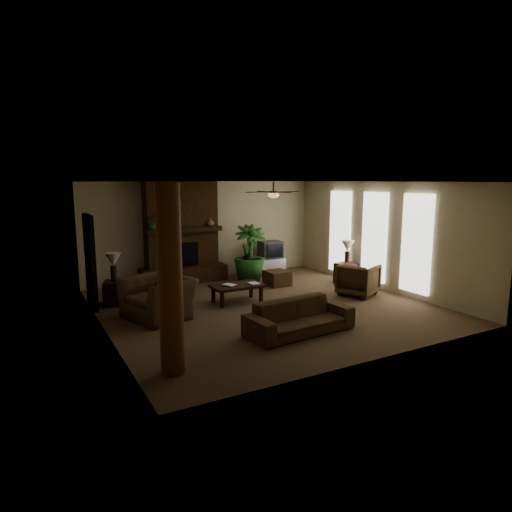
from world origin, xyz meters
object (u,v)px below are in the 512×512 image
armchair_left (158,291)px  side_table_left (116,293)px  lamp_left (113,262)px  lamp_right (348,248)px  sofa (300,311)px  log_column (170,281)px  floor_vase (249,264)px  ottoman (277,278)px  floor_plant (250,265)px  armchair_right (358,278)px  coffee_table (237,287)px  tv_stand (270,266)px  side_table_right (346,273)px

armchair_left → side_table_left: 1.59m
armchair_left → side_table_left: armchair_left is taller
lamp_left → lamp_right: same height
sofa → lamp_right: size_ratio=3.23×
sofa → armchair_left: (-2.06, 2.16, 0.16)m
log_column → lamp_right: log_column is taller
sofa → side_table_left: bearing=122.0°
lamp_right → floor_vase: bearing=140.8°
floor_vase → side_table_left: size_ratio=1.40×
ottoman → side_table_left: 4.26m
lamp_left → floor_plant: bearing=9.8°
armchair_right → side_table_left: (-5.46, 2.04, -0.16)m
armchair_left → coffee_table: bearing=78.5°
tv_stand → floor_vase: bearing=-166.7°
sofa → ottoman: 3.81m
floor_plant → side_table_right: 2.72m
armchair_right → floor_plant: (-1.59, 2.76, 0.01)m
side_table_right → log_column: bearing=-151.4°
ottoman → floor_vase: 1.11m
armchair_left → side_table_right: size_ratio=2.37×
armchair_left → tv_stand: 4.93m
armchair_left → sofa: bearing=24.3°
log_column → armchair_right: size_ratio=3.21×
armchair_right → tv_stand: armchair_right is taller
lamp_right → log_column: bearing=-151.7°
floor_vase → side_table_right: bearing=-38.7°
armchair_right → lamp_left: 5.88m
lamp_left → ottoman: bearing=-2.9°
floor_plant → lamp_left: 3.97m
log_column → floor_plant: size_ratio=1.76×
armchair_left → floor_plant: 3.94m
armchair_left → side_table_right: 5.55m
armchair_right → ottoman: (-1.21, 1.88, -0.24)m
side_table_left → side_table_right: (6.09, -0.84, 0.00)m
lamp_left → armchair_left: bearing=-68.6°
lamp_left → side_table_right: 6.20m
sofa → lamp_left: size_ratio=3.23×
floor_vase → floor_plant: size_ratio=0.48×
ottoman → floor_plant: size_ratio=0.38×
log_column → side_table_right: size_ratio=5.09×
lamp_left → lamp_right: size_ratio=1.00×
side_table_left → lamp_right: bearing=-8.1°
log_column → side_table_right: bearing=28.6°
side_table_left → log_column: bearing=-90.2°
side_table_right → floor_plant: bearing=144.8°
armchair_left → ottoman: (3.67, 1.29, -0.37)m
side_table_right → ottoman: bearing=159.7°
side_table_left → lamp_right: size_ratio=0.85×
ottoman → tv_stand: tv_stand is taller
lamp_left → tv_stand: bearing=12.7°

